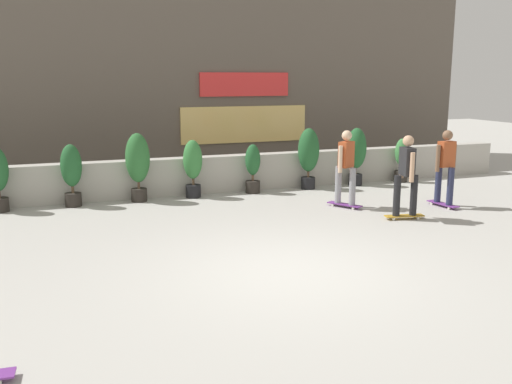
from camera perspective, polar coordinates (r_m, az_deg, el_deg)
name	(u,v)px	position (r m, az deg, el deg)	size (l,w,h in m)	color
ground_plane	(291,270)	(8.48, 3.57, -7.89)	(48.00, 48.00, 0.00)	#B2AFA8
planter_wall	(192,175)	(13.89, -6.48, 1.68)	(18.00, 0.40, 0.90)	#B2ADA3
building_backdrop	(158,62)	(17.60, -9.92, 12.80)	(20.00, 2.08, 6.50)	#60564C
potted_plant_2	(71,171)	(13.01, -18.18, 2.01)	(0.46, 0.46, 1.39)	#2D2823
potted_plant_3	(138,162)	(13.12, -11.89, 3.02)	(0.55, 0.55, 1.58)	#2D2823
potted_plant_4	(193,165)	(13.39, -6.42, 2.74)	(0.45, 0.45, 1.37)	black
potted_plant_5	(253,167)	(13.85, -0.33, 2.53)	(0.37, 0.37, 1.21)	#2D2823
potted_plant_6	(309,154)	(14.39, 5.35, 3.89)	(0.54, 0.54, 1.55)	black
potted_plant_7	(356,152)	(15.04, 10.12, 4.01)	(0.52, 0.52, 1.52)	black
potted_plant_8	(401,159)	(15.84, 14.51, 3.24)	(0.36, 0.36, 1.19)	#2D2823
skater_foreground	(407,173)	(11.60, 15.00, 1.86)	(0.82, 0.55, 1.70)	#BF8C26
skater_by_wall_left	(346,165)	(12.39, 9.09, 2.71)	(0.57, 0.79, 1.70)	#72338C
skater_far_right	(446,165)	(12.97, 18.65, 2.64)	(0.56, 0.82, 1.70)	#72338C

